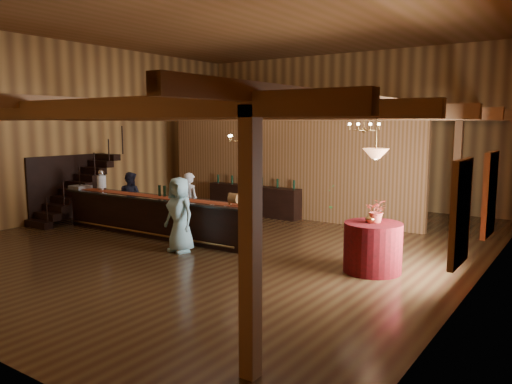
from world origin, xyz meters
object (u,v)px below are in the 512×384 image
Objects in this scene: raffle_drum at (235,199)px; staff_second at (131,198)px; beverage_dispenser at (101,181)px; floor_plant at (336,203)px; bartender at (190,202)px; round_table at (373,247)px; chandelier_left at (242,138)px; pendant_lamp at (376,153)px; chandelier_right at (364,126)px; backbar_shelf at (254,200)px; guest at (180,215)px; tasting_bar at (155,216)px.

staff_second is (-4.42, 0.72, -0.45)m from raffle_drum.
raffle_drum is 0.22× the size of staff_second.
floor_plant is at bearing 39.77° from beverage_dispenser.
bartender is 2.24m from staff_second.
beverage_dispenser is at bearing -178.82° from round_table.
chandelier_left is at bearing 25.84° from beverage_dispenser.
pendant_lamp is 0.58× the size of staff_second.
round_table is 1.90m from pendant_lamp.
bartender is at bearing -139.80° from chandelier_left.
raffle_drum reaches higher than floor_plant.
beverage_dispenser is at bearing -160.77° from chandelier_right.
pendant_lamp is at bearing 2.71° from raffle_drum.
beverage_dispenser is 0.36× the size of bartender.
staff_second is (-3.34, -1.09, -1.82)m from chandelier_left.
backbar_shelf is 2.93× the size of round_table.
chandelier_right reaches higher than beverage_dispenser.
chandelier_right reaches higher than raffle_drum.
backbar_shelf is 3.99m from staff_second.
beverage_dispenser is at bearing -179.90° from raffle_drum.
raffle_drum is 0.29× the size of floor_plant.
beverage_dispenser is at bearing 175.74° from guest.
beverage_dispenser reaches higher than staff_second.
beverage_dispenser is 0.51× the size of floor_plant.
floor_plant is at bearing 58.71° from chandelier_left.
raffle_drum is 2.50m from chandelier_left.
round_table is 3.52m from chandelier_right.
raffle_drum is 0.21× the size of bartender.
floor_plant is (1.46, 5.31, -0.30)m from guest.
beverage_dispenser reaches higher than bartender.
tasting_bar is 3.60× the size of guest.
beverage_dispenser is 4.34m from chandelier_left.
tasting_bar is 1.91m from staff_second.
round_table is at bearing -32.81° from backbar_shelf.
round_table is at bearing 179.88° from bartender.
floor_plant is at bearing 9.92° from backbar_shelf.
tasting_bar is 7.93× the size of chandelier_left.
tasting_bar is at bearing -178.38° from round_table.
guest is at bearing -166.47° from round_table.
round_table is 0.66× the size of guest.
staff_second is (-2.23, -0.15, -0.05)m from bartender.
round_table is (6.05, 0.17, -0.03)m from tasting_bar.
pendant_lamp reaches higher than raffle_drum.
tasting_bar is at bearing -179.75° from raffle_drum.
chandelier_right is (6.99, 2.44, 1.57)m from beverage_dispenser.
staff_second is at bearing 175.91° from round_table.
guest is at bearing -105.40° from floor_plant.
floor_plant is at bearing 129.55° from chandelier_right.
pendant_lamp reaches higher than backbar_shelf.
round_table is at bearing 1.18° from beverage_dispenser.
chandelier_left is at bearing 47.35° from tasting_bar.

